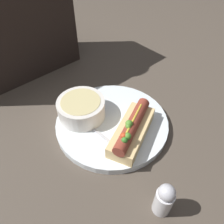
{
  "coord_description": "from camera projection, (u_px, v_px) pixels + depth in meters",
  "views": [
    {
      "loc": [
        -0.26,
        -0.28,
        0.44
      ],
      "look_at": [
        0.0,
        0.0,
        0.05
      ],
      "focal_mm": 35.0,
      "sensor_mm": 36.0,
      "label": 1
    }
  ],
  "objects": [
    {
      "name": "soup_bowl",
      "position": [
        81.0,
        108.0,
        0.56
      ],
      "size": [
        0.12,
        0.12,
        0.05
      ],
      "color": "silver",
      "rests_on": "dinner_plate"
    },
    {
      "name": "spoon",
      "position": [
        84.0,
        122.0,
        0.56
      ],
      "size": [
        0.03,
        0.16,
        0.01
      ],
      "rotation": [
        0.0,
        0.0,
        1.64
      ],
      "color": "#B7B7BC",
      "rests_on": "dinner_plate"
    },
    {
      "name": "dinner_plate",
      "position": [
        112.0,
        123.0,
        0.58
      ],
      "size": [
        0.29,
        0.29,
        0.02
      ],
      "color": "white",
      "rests_on": "ground_plane"
    },
    {
      "name": "salt_shaker",
      "position": [
        164.0,
        199.0,
        0.4
      ],
      "size": [
        0.03,
        0.03,
        0.09
      ],
      "color": "silver",
      "rests_on": "ground_plane"
    },
    {
      "name": "hot_dog",
      "position": [
        133.0,
        129.0,
        0.52
      ],
      "size": [
        0.18,
        0.12,
        0.06
      ],
      "rotation": [
        0.0,
        0.0,
        0.41
      ],
      "color": "#E5C17F",
      "rests_on": "dinner_plate"
    },
    {
      "name": "ground_plane",
      "position": [
        112.0,
        125.0,
        0.58
      ],
      "size": [
        4.0,
        4.0,
        0.0
      ],
      "primitive_type": "plane",
      "color": "#4C4238"
    },
    {
      "name": "seated_diner",
      "position": [
        0.0,
        8.0,
        0.62
      ],
      "size": [
        0.38,
        0.17,
        0.49
      ],
      "color": "#2D231E",
      "rests_on": "ground_plane"
    }
  ]
}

